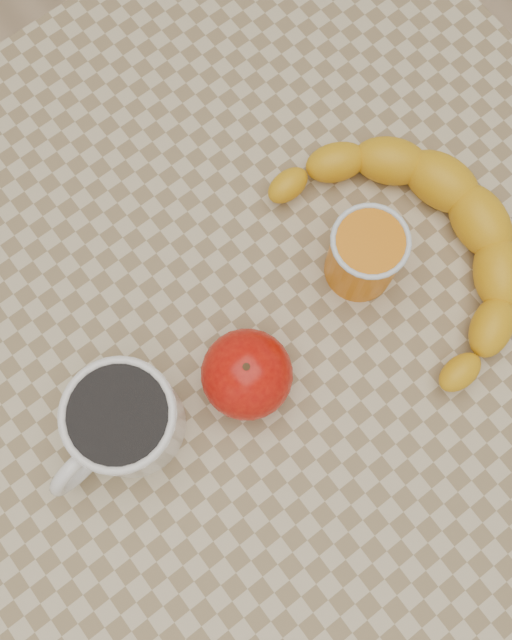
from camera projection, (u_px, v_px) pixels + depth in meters
ground at (256, 415)px, 1.39m from camera, size 3.00×3.00×0.00m
table at (256, 344)px, 0.75m from camera, size 0.80×0.80×0.75m
coffee_mug at (122, 421)px, 0.60m from camera, size 0.14×0.11×0.08m
orange_juice_glass at (365, 255)px, 0.64m from camera, size 0.07×0.07×0.08m
apple at (247, 374)px, 0.62m from camera, size 0.10×0.10×0.07m
banana at (416, 248)px, 0.66m from camera, size 0.30×0.37×0.05m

